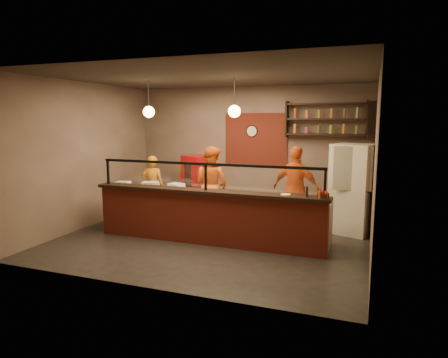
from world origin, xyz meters
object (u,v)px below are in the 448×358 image
at_px(red_cooler, 197,184).
at_px(pizza_dough, 238,195).
at_px(condiment_caddy, 323,196).
at_px(wall_clock, 252,131).
at_px(cook_mid, 212,185).
at_px(pepper_mill, 307,192).
at_px(cook_left, 153,187).
at_px(fridge, 352,189).
at_px(cook_right, 296,189).

relative_size(red_cooler, pizza_dough, 3.01).
bearing_deg(pizza_dough, condiment_caddy, -17.73).
xyz_separation_m(wall_clock, cook_mid, (-0.59, -1.24, -1.21)).
bearing_deg(red_cooler, pepper_mill, -13.70).
height_order(cook_left, condiment_caddy, cook_left).
distance_m(wall_clock, pepper_mill, 3.45).
relative_size(cook_left, condiment_caddy, 9.48).
relative_size(wall_clock, pepper_mill, 1.67).
relative_size(cook_left, red_cooler, 1.04).
relative_size(pizza_dough, pepper_mill, 2.71).
xyz_separation_m(wall_clock, cook_left, (-2.15, -1.25, -1.34)).
height_order(fridge, red_cooler, fridge).
xyz_separation_m(wall_clock, condiment_caddy, (2.10, -2.80, -1.00)).
distance_m(wall_clock, fridge, 2.93).
xyz_separation_m(wall_clock, fridge, (2.50, -0.99, -1.15)).
bearing_deg(cook_mid, pizza_dough, 154.05).
bearing_deg(cook_right, condiment_caddy, 129.94).
bearing_deg(cook_left, cook_right, 168.52).
bearing_deg(pepper_mill, cook_mid, 147.59).
bearing_deg(cook_left, pizza_dough, 146.35).
bearing_deg(wall_clock, condiment_caddy, -53.17).
bearing_deg(wall_clock, pepper_mill, -56.79).
xyz_separation_m(cook_right, fridge, (1.15, 0.23, 0.03)).
distance_m(cook_right, condiment_caddy, 1.76).
bearing_deg(wall_clock, cook_right, -42.00).
distance_m(cook_mid, red_cooler, 1.23).
distance_m(wall_clock, pizza_dough, 2.58).
distance_m(wall_clock, condiment_caddy, 3.64).
relative_size(wall_clock, cook_mid, 0.17).
bearing_deg(pizza_dough, pepper_mill, -19.95).
bearing_deg(pizza_dough, wall_clock, 99.76).
distance_m(cook_mid, cook_right, 1.95).
bearing_deg(red_cooler, cook_mid, -25.96).
distance_m(cook_left, red_cooler, 1.22).
height_order(cook_left, red_cooler, cook_left).
distance_m(condiment_caddy, pepper_mill, 0.29).
distance_m(cook_mid, pepper_mill, 2.87).
bearing_deg(pepper_mill, fridge, 69.07).
xyz_separation_m(red_cooler, pepper_mill, (3.20, -2.46, 0.41)).
relative_size(fridge, red_cooler, 1.29).
bearing_deg(pepper_mill, wall_clock, 123.21).
xyz_separation_m(cook_right, condiment_caddy, (0.75, -1.59, 0.19)).
bearing_deg(cook_left, cook_mid, 168.17).
height_order(fridge, pepper_mill, fridge).
relative_size(cook_mid, pepper_mill, 9.94).
relative_size(cook_mid, condiment_caddy, 11.10).
bearing_deg(cook_right, pepper_mill, 121.31).
bearing_deg(cook_right, cook_mid, 15.51).
xyz_separation_m(cook_mid, pizza_dough, (0.98, -1.01, 0.01)).
bearing_deg(pepper_mill, condiment_caddy, -5.85).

